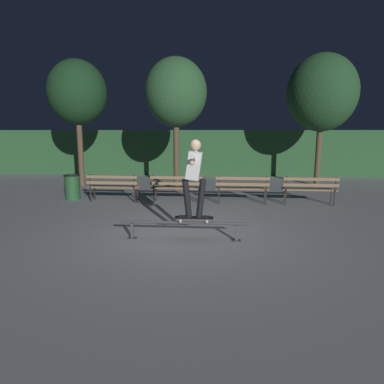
% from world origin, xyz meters
% --- Properties ---
extents(ground_plane, '(90.00, 90.00, 0.00)m').
position_xyz_m(ground_plane, '(0.00, 0.00, 0.00)').
color(ground_plane, '#99999E').
extents(hedge_backdrop, '(24.00, 1.20, 2.24)m').
position_xyz_m(hedge_backdrop, '(0.00, 10.69, 1.12)').
color(hedge_backdrop, '#2D5B33').
rests_on(hedge_backdrop, ground).
extents(grind_rail, '(2.61, 0.18, 0.39)m').
position_xyz_m(grind_rail, '(-0.00, -0.30, 0.30)').
color(grind_rail, '#47474C').
rests_on(grind_rail, ground).
extents(skateboard, '(0.78, 0.21, 0.09)m').
position_xyz_m(skateboard, '(0.21, -0.30, 0.46)').
color(skateboard, black).
rests_on(skateboard, grind_rail).
extents(skateboarder, '(0.62, 1.41, 1.56)m').
position_xyz_m(skateboarder, '(0.21, -0.30, 1.39)').
color(skateboarder, black).
rests_on(skateboarder, skateboard).
extents(park_bench_leftmost, '(1.61, 0.45, 0.88)m').
position_xyz_m(park_bench_leftmost, '(-2.60, 3.36, 0.54)').
color(park_bench_leftmost, '#282623').
rests_on(park_bench_leftmost, ground).
extents(park_bench_left_center, '(1.61, 0.45, 0.88)m').
position_xyz_m(park_bench_left_center, '(-0.60, 3.36, 0.54)').
color(park_bench_left_center, '#282623').
rests_on(park_bench_left_center, ground).
extents(park_bench_right_center, '(1.61, 0.45, 0.88)m').
position_xyz_m(park_bench_right_center, '(1.41, 3.36, 0.54)').
color(park_bench_right_center, '#282623').
rests_on(park_bench_right_center, ground).
extents(park_bench_rightmost, '(1.61, 0.45, 0.88)m').
position_xyz_m(park_bench_rightmost, '(3.41, 3.36, 0.54)').
color(park_bench_rightmost, '#282623').
rests_on(park_bench_rightmost, ground).
extents(tree_far_left, '(2.26, 2.26, 4.92)m').
position_xyz_m(tree_far_left, '(-4.85, 6.43, 3.65)').
color(tree_far_left, brown).
rests_on(tree_far_left, ground).
extents(tree_behind_benches, '(2.24, 2.24, 4.80)m').
position_xyz_m(tree_behind_benches, '(-0.90, 5.75, 3.55)').
color(tree_behind_benches, brown).
rests_on(tree_behind_benches, ground).
extents(tree_far_right, '(2.72, 2.72, 5.16)m').
position_xyz_m(tree_far_right, '(4.67, 7.31, 3.65)').
color(tree_far_right, brown).
rests_on(tree_far_right, ground).
extents(trash_can, '(0.52, 0.52, 0.80)m').
position_xyz_m(trash_can, '(-4.06, 3.69, 0.41)').
color(trash_can, '#23562D').
rests_on(trash_can, ground).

